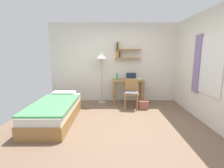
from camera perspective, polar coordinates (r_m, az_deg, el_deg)
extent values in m
plane|color=brown|center=(3.92, 2.29, -13.68)|extent=(5.28, 5.28, 0.00)
cube|color=silver|center=(5.61, 1.43, 7.30)|extent=(4.40, 0.05, 2.60)
cube|color=#9E703D|center=(5.50, 5.54, 8.94)|extent=(0.85, 0.22, 0.02)
cube|color=orange|center=(5.51, 1.81, 10.16)|extent=(0.03, 0.13, 0.20)
cube|color=orange|center=(5.51, 2.20, 10.03)|extent=(0.03, 0.12, 0.18)
cube|color=#333338|center=(5.51, 2.68, 10.04)|extent=(0.03, 0.12, 0.18)
cube|color=#9E703D|center=(5.50, 5.59, 11.81)|extent=(0.85, 0.22, 0.02)
cube|color=#333338|center=(5.49, 1.84, 13.11)|extent=(0.03, 0.18, 0.22)
cube|color=gold|center=(5.50, 2.34, 13.18)|extent=(0.03, 0.15, 0.23)
cube|color=silver|center=(4.21, 31.25, 4.83)|extent=(0.05, 4.40, 2.60)
cube|color=silver|center=(4.19, 30.86, 5.53)|extent=(0.02, 0.85, 1.31)
cube|color=white|center=(4.19, 30.97, 5.52)|extent=(0.01, 0.79, 1.25)
cube|color=gray|center=(4.64, 27.19, 6.17)|extent=(0.03, 0.28, 1.41)
cube|color=#9E703D|center=(4.28, -18.87, -10.13)|extent=(0.89, 2.03, 0.28)
cube|color=silver|center=(4.21, -19.04, -7.32)|extent=(0.86, 1.97, 0.16)
cube|color=#4C9E5B|center=(4.07, -19.67, -6.48)|extent=(0.91, 1.67, 0.04)
cube|color=white|center=(4.90, -16.21, -3.12)|extent=(0.62, 0.28, 0.10)
cube|color=#9E703D|center=(5.37, 5.61, 1.26)|extent=(1.01, 0.55, 0.03)
cylinder|color=#9E703D|center=(5.20, 0.74, -3.32)|extent=(0.06, 0.06, 0.74)
cylinder|color=#9E703D|center=(5.29, 10.75, -3.25)|extent=(0.06, 0.06, 0.74)
cylinder|color=#9E703D|center=(5.64, 0.65, -2.23)|extent=(0.06, 0.06, 0.74)
cylinder|color=#9E703D|center=(5.73, 9.88, -2.18)|extent=(0.06, 0.06, 0.74)
cube|color=#9E703D|center=(4.90, 6.70, -3.30)|extent=(0.46, 0.45, 0.03)
cube|color=slate|center=(4.89, 6.70, -2.96)|extent=(0.42, 0.41, 0.04)
cube|color=#9E703D|center=(5.02, 6.75, -0.25)|extent=(0.40, 0.08, 0.37)
cylinder|color=#9E703D|center=(4.80, 4.56, -6.40)|extent=(0.04, 0.04, 0.44)
cylinder|color=#9E703D|center=(4.80, 8.72, -6.48)|extent=(0.04, 0.04, 0.44)
cylinder|color=#9E703D|center=(5.12, 4.70, -5.33)|extent=(0.04, 0.04, 0.44)
cylinder|color=#9E703D|center=(5.12, 8.58, -5.41)|extent=(0.04, 0.04, 0.44)
cylinder|color=#B2A893|center=(5.56, -3.45, -6.25)|extent=(0.24, 0.24, 0.02)
cylinder|color=#B2A893|center=(5.39, -3.53, 1.19)|extent=(0.03, 0.03, 1.43)
cone|color=silver|center=(5.33, -3.63, 10.01)|extent=(0.41, 0.41, 0.22)
cube|color=#2D2D33|center=(5.44, 6.68, 1.57)|extent=(0.34, 0.22, 0.01)
cube|color=#2D2D33|center=(5.50, 6.61, 2.79)|extent=(0.33, 0.08, 0.20)
cube|color=black|center=(5.49, 6.61, 2.77)|extent=(0.30, 0.06, 0.17)
cylinder|color=#42A87F|center=(5.37, 1.68, 2.61)|extent=(0.07, 0.07, 0.21)
cube|color=#4CA856|center=(5.37, 9.20, 1.52)|extent=(0.17, 0.24, 0.03)
cube|color=silver|center=(5.37, 9.18, 1.84)|extent=(0.17, 0.25, 0.03)
cube|color=#99564C|center=(4.95, 10.85, -7.22)|extent=(0.27, 0.12, 0.24)
torus|color=#99564C|center=(4.90, 10.92, -5.34)|extent=(0.19, 0.02, 0.19)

